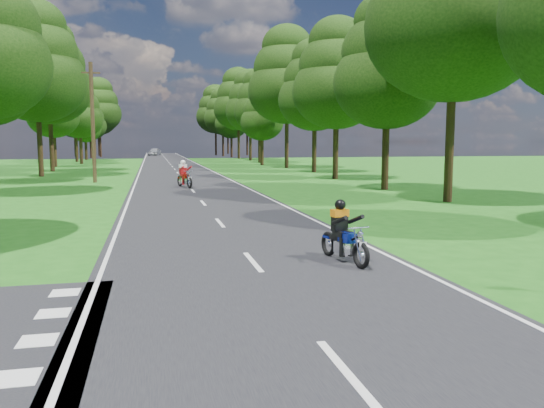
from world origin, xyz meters
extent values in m
plane|color=#1A5613|center=(0.00, 0.00, 0.00)|extent=(160.00, 160.00, 0.00)
cube|color=black|center=(0.00, 50.00, 0.01)|extent=(7.00, 140.00, 0.02)
cube|color=silver|center=(0.00, -4.00, 0.02)|extent=(0.12, 2.00, 0.01)
cube|color=silver|center=(0.00, 2.00, 0.02)|extent=(0.12, 2.00, 0.01)
cube|color=silver|center=(0.00, 8.00, 0.02)|extent=(0.12, 2.00, 0.01)
cube|color=silver|center=(0.00, 14.00, 0.02)|extent=(0.12, 2.00, 0.01)
cube|color=silver|center=(0.00, 20.00, 0.02)|extent=(0.12, 2.00, 0.01)
cube|color=silver|center=(0.00, 26.00, 0.02)|extent=(0.12, 2.00, 0.01)
cube|color=silver|center=(0.00, 32.00, 0.02)|extent=(0.12, 2.00, 0.01)
cube|color=silver|center=(0.00, 38.00, 0.02)|extent=(0.12, 2.00, 0.01)
cube|color=silver|center=(0.00, 44.00, 0.02)|extent=(0.12, 2.00, 0.01)
cube|color=silver|center=(0.00, 50.00, 0.02)|extent=(0.12, 2.00, 0.01)
cube|color=silver|center=(0.00, 56.00, 0.02)|extent=(0.12, 2.00, 0.01)
cube|color=silver|center=(0.00, 62.00, 0.02)|extent=(0.12, 2.00, 0.01)
cube|color=silver|center=(0.00, 68.00, 0.02)|extent=(0.12, 2.00, 0.01)
cube|color=silver|center=(0.00, 74.00, 0.02)|extent=(0.12, 2.00, 0.01)
cube|color=silver|center=(0.00, 80.00, 0.02)|extent=(0.12, 2.00, 0.01)
cube|color=silver|center=(0.00, 86.00, 0.02)|extent=(0.12, 2.00, 0.01)
cube|color=silver|center=(0.00, 92.00, 0.02)|extent=(0.12, 2.00, 0.01)
cube|color=silver|center=(0.00, 98.00, 0.02)|extent=(0.12, 2.00, 0.01)
cube|color=silver|center=(0.00, 104.00, 0.02)|extent=(0.12, 2.00, 0.01)
cube|color=silver|center=(0.00, 110.00, 0.02)|extent=(0.12, 2.00, 0.01)
cube|color=silver|center=(0.00, 116.00, 0.02)|extent=(0.12, 2.00, 0.01)
cube|color=silver|center=(-3.30, 50.00, 0.02)|extent=(0.10, 140.00, 0.01)
cube|color=silver|center=(3.30, 50.00, 0.02)|extent=(0.10, 140.00, 0.01)
cube|color=silver|center=(-3.80, -3.30, 0.02)|extent=(0.50, 0.50, 0.01)
cube|color=silver|center=(-3.80, -2.10, 0.02)|extent=(0.50, 0.50, 0.01)
cube|color=silver|center=(-3.80, -0.90, 0.02)|extent=(0.50, 0.50, 0.01)
cube|color=silver|center=(-3.80, 0.30, 0.02)|extent=(0.50, 0.50, 0.01)
cylinder|color=black|center=(-10.82, 35.60, 2.16)|extent=(0.40, 0.40, 4.32)
ellipsoid|color=black|center=(-10.82, 35.60, 7.47)|extent=(7.56, 7.56, 6.42)
ellipsoid|color=black|center=(-10.82, 35.60, 9.58)|extent=(6.48, 6.48, 5.51)
ellipsoid|color=black|center=(-10.82, 35.60, 11.68)|extent=(4.86, 4.86, 4.13)
cylinder|color=black|center=(-11.26, 43.10, 2.20)|extent=(0.40, 0.40, 4.40)
ellipsoid|color=black|center=(-11.26, 43.10, 7.62)|extent=(7.71, 7.71, 6.55)
ellipsoid|color=black|center=(-11.26, 43.10, 9.77)|extent=(6.60, 6.60, 5.61)
ellipsoid|color=black|center=(-11.26, 43.10, 11.92)|extent=(4.95, 4.95, 4.21)
cylinder|color=black|center=(-12.61, 52.78, 1.60)|extent=(0.40, 0.40, 3.20)
ellipsoid|color=black|center=(-12.61, 52.78, 5.54)|extent=(5.60, 5.60, 4.76)
ellipsoid|color=black|center=(-12.61, 52.78, 7.10)|extent=(4.80, 4.80, 4.08)
ellipsoid|color=black|center=(-12.61, 52.78, 8.66)|extent=(3.60, 3.60, 3.06)
cylinder|color=black|center=(-10.75, 60.15, 1.61)|extent=(0.40, 0.40, 3.22)
ellipsoid|color=black|center=(-10.75, 60.15, 5.58)|extent=(5.64, 5.64, 4.79)
ellipsoid|color=black|center=(-10.75, 60.15, 7.15)|extent=(4.83, 4.83, 4.11)
ellipsoid|color=black|center=(-10.75, 60.15, 8.72)|extent=(3.62, 3.62, 3.08)
cylinder|color=black|center=(-12.29, 67.91, 1.80)|extent=(0.40, 0.40, 3.61)
ellipsoid|color=black|center=(-12.29, 67.91, 6.25)|extent=(6.31, 6.31, 5.37)
ellipsoid|color=black|center=(-12.29, 67.91, 8.01)|extent=(5.41, 5.41, 4.60)
ellipsoid|color=black|center=(-12.29, 67.91, 9.76)|extent=(4.06, 4.06, 3.45)
cylinder|color=black|center=(-11.94, 75.74, 1.33)|extent=(0.40, 0.40, 2.67)
ellipsoid|color=black|center=(-11.94, 75.74, 4.62)|extent=(4.67, 4.67, 3.97)
ellipsoid|color=black|center=(-11.94, 75.74, 5.92)|extent=(4.00, 4.00, 3.40)
ellipsoid|color=black|center=(-11.94, 75.74, 7.22)|extent=(3.00, 3.00, 2.55)
cylinder|color=black|center=(-12.18, 84.90, 1.54)|extent=(0.40, 0.40, 3.09)
ellipsoid|color=black|center=(-12.18, 84.90, 5.34)|extent=(5.40, 5.40, 4.59)
ellipsoid|color=black|center=(-12.18, 84.90, 6.85)|extent=(4.63, 4.63, 3.93)
ellipsoid|color=black|center=(-12.18, 84.90, 8.35)|extent=(3.47, 3.47, 2.95)
cylinder|color=black|center=(-11.23, 91.41, 2.24)|extent=(0.40, 0.40, 4.48)
ellipsoid|color=black|center=(-11.23, 91.41, 7.75)|extent=(7.84, 7.84, 6.66)
ellipsoid|color=black|center=(-11.23, 91.41, 9.94)|extent=(6.72, 6.72, 5.71)
ellipsoid|color=black|center=(-11.23, 91.41, 12.12)|extent=(5.04, 5.04, 4.28)
cylinder|color=black|center=(-12.28, 100.39, 2.05)|extent=(0.40, 0.40, 4.09)
ellipsoid|color=black|center=(-12.28, 100.39, 7.09)|extent=(7.16, 7.16, 6.09)
ellipsoid|color=black|center=(-12.28, 100.39, 9.08)|extent=(6.14, 6.14, 5.22)
ellipsoid|color=black|center=(-12.28, 100.39, 11.08)|extent=(4.61, 4.61, 3.92)
cylinder|color=black|center=(11.06, 12.20, 2.28)|extent=(0.40, 0.40, 4.56)
ellipsoid|color=black|center=(11.06, 12.20, 7.89)|extent=(7.98, 7.98, 6.78)
cylinder|color=black|center=(10.92, 18.69, 1.75)|extent=(0.40, 0.40, 3.49)
ellipsoid|color=black|center=(10.92, 18.69, 6.05)|extent=(6.12, 6.12, 5.20)
ellipsoid|color=black|center=(10.92, 18.69, 7.75)|extent=(5.24, 5.24, 4.46)
ellipsoid|color=black|center=(10.92, 18.69, 9.46)|extent=(3.93, 3.93, 3.34)
cylinder|color=black|center=(11.06, 27.58, 1.85)|extent=(0.40, 0.40, 3.69)
ellipsoid|color=black|center=(11.06, 27.58, 6.39)|extent=(6.46, 6.46, 5.49)
ellipsoid|color=black|center=(11.06, 27.58, 8.19)|extent=(5.54, 5.54, 4.71)
ellipsoid|color=black|center=(11.06, 27.58, 9.99)|extent=(4.15, 4.15, 3.53)
cylinder|color=black|center=(12.17, 36.42, 1.87)|extent=(0.40, 0.40, 3.74)
ellipsoid|color=black|center=(12.17, 36.42, 6.48)|extent=(6.55, 6.55, 5.57)
ellipsoid|color=black|center=(12.17, 36.42, 8.31)|extent=(5.62, 5.62, 4.77)
ellipsoid|color=black|center=(12.17, 36.42, 10.13)|extent=(4.21, 4.21, 3.58)
cylinder|color=black|center=(11.72, 44.72, 2.32)|extent=(0.40, 0.40, 4.64)
ellipsoid|color=black|center=(11.72, 44.72, 8.04)|extent=(8.12, 8.12, 6.91)
ellipsoid|color=black|center=(11.72, 44.72, 10.30)|extent=(6.96, 6.96, 5.92)
ellipsoid|color=black|center=(11.72, 44.72, 12.56)|extent=(5.22, 5.22, 4.44)
cylinder|color=black|center=(10.55, 51.92, 1.45)|extent=(0.40, 0.40, 2.91)
ellipsoid|color=black|center=(10.55, 51.92, 5.03)|extent=(5.09, 5.09, 4.33)
ellipsoid|color=black|center=(10.55, 51.92, 6.45)|extent=(4.36, 4.36, 3.71)
ellipsoid|color=black|center=(10.55, 51.92, 7.87)|extent=(3.27, 3.27, 2.78)
cylinder|color=black|center=(11.77, 59.40, 1.94)|extent=(0.40, 0.40, 3.88)
ellipsoid|color=black|center=(11.77, 59.40, 6.71)|extent=(6.78, 6.78, 5.77)
ellipsoid|color=black|center=(11.77, 59.40, 8.60)|extent=(5.81, 5.81, 4.94)
ellipsoid|color=black|center=(11.77, 59.40, 10.49)|extent=(4.36, 4.36, 3.71)
cylinder|color=black|center=(12.10, 67.87, 2.09)|extent=(0.40, 0.40, 4.18)
ellipsoid|color=black|center=(12.10, 67.87, 7.23)|extent=(7.31, 7.31, 6.21)
ellipsoid|color=black|center=(12.10, 67.87, 9.27)|extent=(6.27, 6.27, 5.33)
ellipsoid|color=black|center=(12.10, 67.87, 11.31)|extent=(4.70, 4.70, 4.00)
cylinder|color=black|center=(11.80, 76.83, 2.32)|extent=(0.40, 0.40, 4.63)
ellipsoid|color=black|center=(11.80, 76.83, 8.02)|extent=(8.11, 8.11, 6.89)
ellipsoid|color=black|center=(11.80, 76.83, 10.28)|extent=(6.95, 6.95, 5.91)
ellipsoid|color=black|center=(11.80, 76.83, 12.54)|extent=(5.21, 5.21, 4.43)
cylinder|color=black|center=(11.69, 84.12, 1.68)|extent=(0.40, 0.40, 3.36)
ellipsoid|color=black|center=(11.69, 84.12, 5.82)|extent=(5.88, 5.88, 5.00)
ellipsoid|color=black|center=(11.69, 84.12, 7.46)|extent=(5.04, 5.04, 4.29)
ellipsoid|color=black|center=(11.69, 84.12, 9.10)|extent=(3.78, 3.78, 3.21)
cylinder|color=black|center=(11.14, 91.34, 2.04)|extent=(0.40, 0.40, 4.09)
ellipsoid|color=black|center=(11.14, 91.34, 7.07)|extent=(7.15, 7.15, 6.08)
ellipsoid|color=black|center=(11.14, 91.34, 9.07)|extent=(6.13, 6.13, 5.21)
ellipsoid|color=black|center=(11.14, 91.34, 11.06)|extent=(4.60, 4.60, 3.91)
cylinder|color=black|center=(10.68, 99.10, 2.24)|extent=(0.40, 0.40, 4.48)
ellipsoid|color=black|center=(10.68, 99.10, 7.76)|extent=(7.84, 7.84, 6.66)
ellipsoid|color=black|center=(10.68, 99.10, 9.94)|extent=(6.72, 6.72, 5.71)
ellipsoid|color=black|center=(10.68, 99.10, 12.13)|extent=(5.04, 5.04, 4.28)
cylinder|color=black|center=(-14.00, 110.00, 1.92)|extent=(0.40, 0.40, 3.84)
ellipsoid|color=black|center=(-14.00, 110.00, 6.65)|extent=(6.72, 6.72, 5.71)
ellipsoid|color=black|center=(-14.00, 110.00, 8.52)|extent=(5.76, 5.76, 4.90)
ellipsoid|color=black|center=(-14.00, 110.00, 10.39)|extent=(4.32, 4.32, 3.67)
cylinder|color=black|center=(15.00, 112.00, 2.08)|extent=(0.40, 0.40, 4.16)
ellipsoid|color=black|center=(15.00, 112.00, 7.20)|extent=(7.28, 7.28, 6.19)
ellipsoid|color=black|center=(15.00, 112.00, 9.23)|extent=(6.24, 6.24, 5.30)
ellipsoid|color=black|center=(15.00, 112.00, 11.26)|extent=(4.68, 4.68, 3.98)
cylinder|color=black|center=(-16.00, 95.00, 1.76)|extent=(0.40, 0.40, 3.52)
ellipsoid|color=black|center=(-16.00, 95.00, 6.09)|extent=(6.16, 6.16, 5.24)
ellipsoid|color=black|center=(-16.00, 95.00, 7.81)|extent=(5.28, 5.28, 4.49)
ellipsoid|color=black|center=(-16.00, 95.00, 9.53)|extent=(3.96, 3.96, 3.37)
cylinder|color=black|center=(17.00, 98.00, 2.24)|extent=(0.40, 0.40, 4.48)
ellipsoid|color=black|center=(17.00, 98.00, 7.76)|extent=(7.84, 7.84, 6.66)
ellipsoid|color=black|center=(17.00, 98.00, 9.94)|extent=(6.72, 6.72, 5.71)
ellipsoid|color=black|center=(17.00, 98.00, 12.12)|extent=(5.04, 5.04, 4.28)
cylinder|color=#382616|center=(-6.00, 28.00, 4.00)|extent=(0.26, 0.26, 8.00)
cube|color=#382616|center=(-6.00, 28.00, 7.30)|extent=(1.20, 0.10, 0.10)
imported|color=#AEB1B6|center=(-1.58, 99.60, 0.78)|extent=(3.06, 4.79, 1.52)
camera|label=1|loc=(-2.20, -9.68, 2.75)|focal=35.00mm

